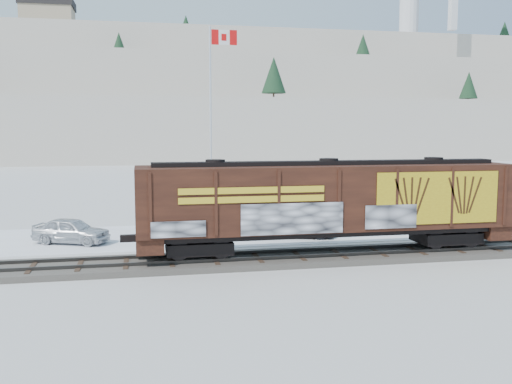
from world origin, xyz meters
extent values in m
plane|color=white|center=(0.00, 0.00, 0.00)|extent=(500.00, 500.00, 0.00)
cube|color=#59544C|center=(0.00, 0.00, 0.14)|extent=(50.00, 3.40, 0.28)
cube|color=#33302D|center=(0.00, -0.72, 0.35)|extent=(50.00, 0.10, 0.15)
cube|color=#33302D|center=(0.00, 0.72, 0.35)|extent=(50.00, 0.10, 0.15)
cube|color=white|center=(0.00, 7.50, 0.01)|extent=(40.00, 8.00, 0.03)
cube|color=white|center=(0.00, 95.00, 6.00)|extent=(360.00, 40.00, 12.00)
cube|color=white|center=(0.00, 125.00, 12.00)|extent=(360.00, 40.00, 24.00)
cube|color=white|center=(0.00, 160.00, 17.50)|extent=(360.00, 50.00, 35.00)
cone|color=#17311C|center=(22.00, 90.00, 17.31)|extent=(5.04, 5.04, 7.38)
cone|color=#17311C|center=(70.00, 96.00, 16.43)|extent=(4.20, 4.20, 6.15)
cone|color=#17311C|center=(-10.00, 128.00, 28.13)|extent=(3.92, 3.92, 5.74)
cone|color=#17311C|center=(55.00, 124.00, 28.72)|extent=(4.48, 4.48, 6.56)
cone|color=#17311C|center=(10.00, 162.00, 39.43)|extent=(4.20, 4.20, 6.15)
cone|color=#17311C|center=(120.00, 156.00, 40.02)|extent=(4.76, 4.76, 6.97)
cube|color=tan|center=(-32.00, 162.00, 39.00)|extent=(15.00, 12.00, 8.00)
cube|color=black|center=(-32.00, 162.00, 44.20)|extent=(15.75, 12.60, 2.40)
cube|color=black|center=(-2.72, 0.00, 0.88)|extent=(3.00, 2.00, 0.90)
cube|color=black|center=(9.71, 0.00, 0.88)|extent=(3.00, 2.00, 0.90)
cylinder|color=black|center=(-3.67, -0.78, 0.88)|extent=(0.90, 0.12, 0.90)
cube|color=black|center=(3.49, 0.00, 1.41)|extent=(18.07, 2.40, 0.25)
cube|color=#3D1C10|center=(3.49, 0.00, 3.04)|extent=(18.07, 3.00, 3.03)
cube|color=black|center=(3.49, 0.00, 4.66)|extent=(16.62, 0.90, 0.20)
cube|color=gold|center=(8.37, -1.54, 3.04)|extent=(6.14, 0.03, 2.45)
cube|color=gold|center=(-0.48, -1.54, 3.39)|extent=(6.50, 0.02, 0.70)
cube|color=silver|center=(1.33, -1.55, 2.28)|extent=(4.70, 0.03, 1.40)
cylinder|color=silver|center=(-0.50, 13.24, 0.10)|extent=(0.90, 0.90, 0.20)
cylinder|color=silver|center=(-0.50, 13.24, 6.56)|extent=(0.14, 0.14, 13.12)
cube|color=red|center=(-0.15, 13.24, 12.42)|extent=(0.50, 0.07, 1.00)
cube|color=white|center=(0.45, 13.24, 12.42)|extent=(0.70, 0.09, 1.00)
cube|color=red|center=(1.10, 13.24, 12.42)|extent=(0.50, 0.07, 1.00)
imported|color=silver|center=(-9.06, 6.30, 0.74)|extent=(4.50, 3.20, 1.42)
imported|color=white|center=(0.85, 7.76, 0.88)|extent=(5.41, 2.95, 1.69)
imported|color=black|center=(3.38, 5.75, 0.72)|extent=(5.12, 3.17, 1.38)
camera|label=1|loc=(-5.28, -25.78, 6.25)|focal=40.00mm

